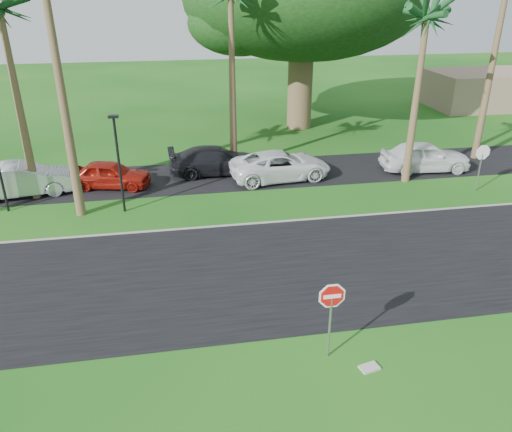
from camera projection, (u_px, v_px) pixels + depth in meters
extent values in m
plane|color=#134A12|center=(287.00, 299.00, 17.20)|extent=(120.00, 120.00, 0.00)
cube|color=black|center=(275.00, 269.00, 18.98)|extent=(120.00, 8.00, 0.02)
cube|color=black|center=(237.00, 175.00, 28.35)|extent=(120.00, 5.00, 0.02)
cube|color=gray|center=(257.00, 223.00, 22.58)|extent=(120.00, 0.12, 0.06)
cylinder|color=gray|center=(329.00, 328.00, 14.18)|extent=(0.07, 0.07, 2.00)
cylinder|color=white|center=(332.00, 296.00, 13.71)|extent=(1.05, 0.02, 1.05)
cylinder|color=red|center=(332.00, 296.00, 13.71)|extent=(0.90, 0.02, 0.90)
cube|color=white|center=(332.00, 296.00, 13.71)|extent=(0.50, 0.02, 0.12)
cylinder|color=gray|center=(479.00, 173.00, 25.77)|extent=(0.07, 0.07, 2.00)
cylinder|color=white|center=(483.00, 152.00, 25.31)|extent=(1.05, 0.02, 1.05)
cylinder|color=red|center=(483.00, 152.00, 25.31)|extent=(0.90, 0.02, 0.90)
cube|color=white|center=(483.00, 152.00, 25.31)|extent=(0.50, 0.02, 0.12)
cone|color=brown|center=(20.00, 109.00, 23.47)|extent=(0.44, 0.44, 9.00)
cone|color=brown|center=(61.00, 91.00, 21.10)|extent=(0.44, 0.44, 11.50)
cone|color=brown|center=(232.00, 85.00, 27.67)|extent=(0.44, 0.44, 9.50)
cone|color=brown|center=(415.00, 104.00, 25.71)|extent=(0.44, 0.44, 8.50)
cone|color=brown|center=(493.00, 58.00, 28.58)|extent=(0.44, 0.44, 12.00)
cylinder|color=brown|center=(300.00, 87.00, 36.48)|extent=(1.80, 1.80, 6.00)
cylinder|color=black|center=(119.00, 167.00, 22.90)|extent=(0.12, 0.12, 4.50)
cube|color=black|center=(113.00, 116.00, 21.91)|extent=(0.45, 0.25, 0.12)
cube|color=gray|center=(488.00, 89.00, 43.48)|extent=(10.00, 6.00, 3.00)
imported|color=#AFB3B7|center=(22.00, 180.00, 25.28)|extent=(5.37, 2.67, 1.69)
imported|color=maroon|center=(110.00, 175.00, 26.34)|extent=(4.46, 2.54, 1.43)
imported|color=black|center=(216.00, 161.00, 28.24)|extent=(5.36, 2.32, 1.54)
imported|color=white|center=(280.00, 166.00, 27.46)|extent=(5.81, 3.17, 1.55)
imported|color=white|center=(425.00, 157.00, 28.62)|extent=(5.16, 2.39, 1.71)
cube|color=#AAA9A1|center=(369.00, 368.00, 14.11)|extent=(0.61, 0.47, 0.06)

